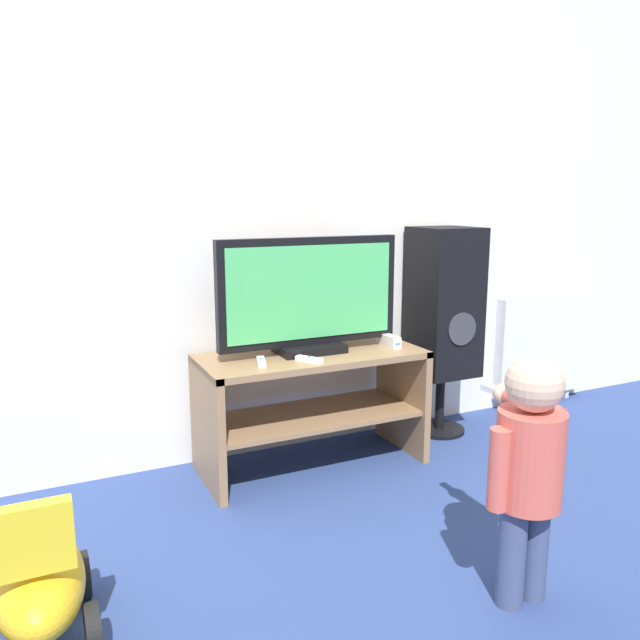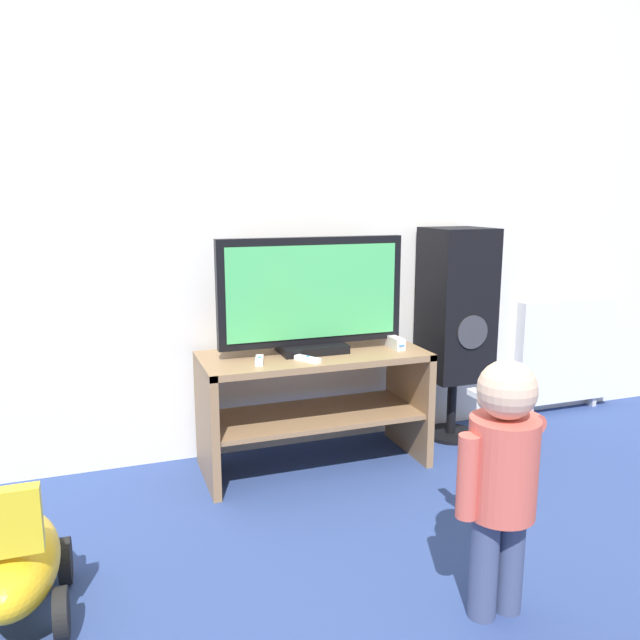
% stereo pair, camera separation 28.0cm
% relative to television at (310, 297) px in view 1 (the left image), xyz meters
% --- Properties ---
extents(ground_plane, '(16.00, 16.00, 0.00)m').
position_rel_television_xyz_m(ground_plane, '(0.00, -0.25, -0.82)').
color(ground_plane, navy).
extents(wall_back, '(10.00, 0.06, 2.60)m').
position_rel_television_xyz_m(wall_back, '(0.00, 0.29, 0.48)').
color(wall_back, silver).
rests_on(wall_back, ground_plane).
extents(tv_stand, '(1.06, 0.46, 0.56)m').
position_rel_television_xyz_m(tv_stand, '(0.00, -0.02, -0.46)').
color(tv_stand, '#93704C').
rests_on(tv_stand, ground_plane).
extents(television, '(0.89, 0.20, 0.54)m').
position_rel_television_xyz_m(television, '(0.00, 0.00, 0.00)').
color(television, black).
rests_on(television, tv_stand).
extents(game_console, '(0.04, 0.17, 0.06)m').
position_rel_television_xyz_m(game_console, '(0.40, -0.05, -0.24)').
color(game_console, white).
rests_on(game_console, tv_stand).
extents(remote_primary, '(0.07, 0.13, 0.03)m').
position_rel_television_xyz_m(remote_primary, '(-0.28, -0.11, -0.25)').
color(remote_primary, white).
rests_on(remote_primary, tv_stand).
extents(remote_secondary, '(0.10, 0.13, 0.03)m').
position_rel_television_xyz_m(remote_secondary, '(-0.08, -0.16, -0.25)').
color(remote_secondary, white).
rests_on(remote_secondary, tv_stand).
extents(child, '(0.31, 0.46, 0.81)m').
position_rel_television_xyz_m(child, '(0.17, -1.24, -0.34)').
color(child, '#3F4C72').
rests_on(child, ground_plane).
extents(speaker_tower, '(0.31, 0.33, 1.12)m').
position_rel_television_xyz_m(speaker_tower, '(0.82, 0.08, -0.11)').
color(speaker_tower, black).
rests_on(speaker_tower, ground_plane).
extents(ride_on_toy, '(0.30, 0.53, 0.49)m').
position_rel_television_xyz_m(ride_on_toy, '(-1.22, -0.77, -0.64)').
color(ride_on_toy, gold).
rests_on(ride_on_toy, ground_plane).
extents(radiator, '(0.67, 0.08, 0.68)m').
position_rel_television_xyz_m(radiator, '(1.68, 0.22, -0.45)').
color(radiator, white).
rests_on(radiator, ground_plane).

